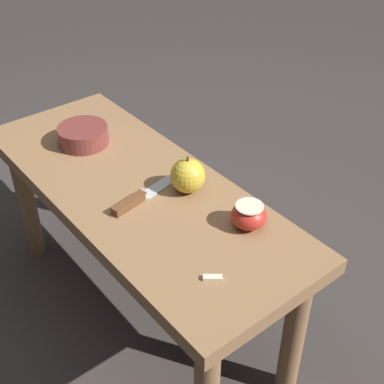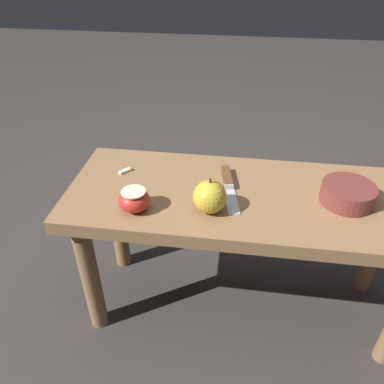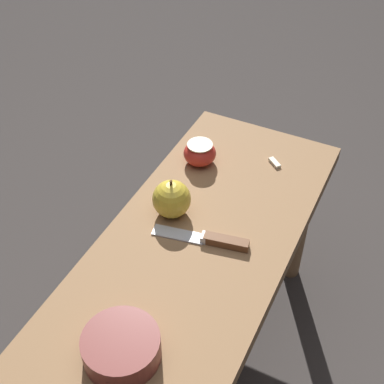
% 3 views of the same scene
% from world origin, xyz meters
% --- Properties ---
extents(ground_plane, '(8.00, 8.00, 0.00)m').
position_xyz_m(ground_plane, '(0.00, 0.00, 0.00)').
color(ground_plane, '#383330').
extents(wooden_bench, '(1.02, 0.40, 0.47)m').
position_xyz_m(wooden_bench, '(0.00, 0.00, 0.40)').
color(wooden_bench, olive).
rests_on(wooden_bench, ground_plane).
extents(knife, '(0.07, 0.22, 0.02)m').
position_xyz_m(knife, '(0.06, -0.03, 0.48)').
color(knife, '#B7BABF').
rests_on(knife, wooden_bench).
extents(apple_whole, '(0.09, 0.09, 0.10)m').
position_xyz_m(apple_whole, '(0.10, 0.09, 0.52)').
color(apple_whole, gold).
rests_on(apple_whole, wooden_bench).
extents(apple_cut, '(0.08, 0.08, 0.06)m').
position_xyz_m(apple_cut, '(0.29, 0.11, 0.50)').
color(apple_cut, red).
rests_on(apple_cut, wooden_bench).
extents(apple_slice_near_knife, '(0.04, 0.04, 0.01)m').
position_xyz_m(apple_slice_near_knife, '(0.37, -0.06, 0.48)').
color(apple_slice_near_knife, beige).
rests_on(apple_slice_near_knife, wooden_bench).
extents(bowl, '(0.14, 0.14, 0.05)m').
position_xyz_m(bowl, '(-0.26, -0.00, 0.50)').
color(bowl, brown).
rests_on(bowl, wooden_bench).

